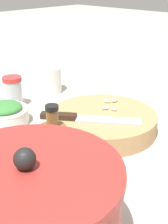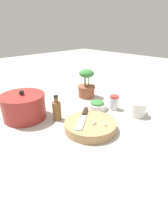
% 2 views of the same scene
% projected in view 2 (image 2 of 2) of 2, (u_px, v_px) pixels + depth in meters
% --- Properties ---
extents(ground_plane, '(5.00, 5.00, 0.00)m').
position_uv_depth(ground_plane, '(80.00, 126.00, 0.94)').
color(ground_plane, '#B2ADA3').
extents(cutting_board, '(0.27, 0.27, 0.05)m').
position_uv_depth(cutting_board, '(90.00, 126.00, 0.89)').
color(cutting_board, tan).
rests_on(cutting_board, ground_plane).
extents(chef_knife, '(0.21, 0.16, 0.01)m').
position_uv_depth(chef_knife, '(83.00, 117.00, 0.93)').
color(chef_knife, black).
rests_on(chef_knife, cutting_board).
extents(garlic_cloves, '(0.06, 0.07, 0.01)m').
position_uv_depth(garlic_cloves, '(100.00, 123.00, 0.86)').
color(garlic_cloves, silver).
rests_on(garlic_cloves, cutting_board).
extents(herb_bowl, '(0.12, 0.12, 0.06)m').
position_uv_depth(herb_bowl, '(97.00, 105.00, 1.12)').
color(herb_bowl, silver).
rests_on(herb_bowl, ground_plane).
extents(spice_jar, '(0.05, 0.05, 0.09)m').
position_uv_depth(spice_jar, '(114.00, 102.00, 1.11)').
color(spice_jar, silver).
rests_on(spice_jar, ground_plane).
extents(coffee_mug, '(0.13, 0.09, 0.08)m').
position_uv_depth(coffee_mug, '(137.00, 109.00, 1.03)').
color(coffee_mug, silver).
rests_on(coffee_mug, ground_plane).
extents(oil_bottle, '(0.05, 0.05, 0.15)m').
position_uv_depth(oil_bottle, '(57.00, 110.00, 0.98)').
color(oil_bottle, brown).
rests_on(oil_bottle, ground_plane).
extents(stock_pot, '(0.25, 0.25, 0.17)m').
position_uv_depth(stock_pot, '(24.00, 107.00, 0.99)').
color(stock_pot, '#9E2D28').
rests_on(stock_pot, ground_plane).
extents(potted_herb, '(0.13, 0.13, 0.21)m').
position_uv_depth(potted_herb, '(86.00, 85.00, 1.29)').
color(potted_herb, '#935138').
rests_on(potted_herb, ground_plane).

